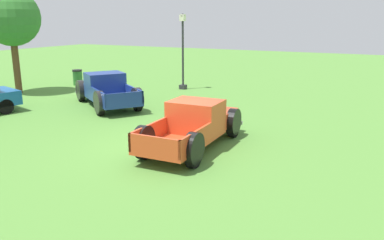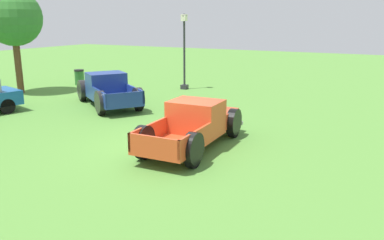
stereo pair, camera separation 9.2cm
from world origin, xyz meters
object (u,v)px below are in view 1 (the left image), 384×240
at_px(pickup_truck_foreground, 197,124).
at_px(lamp_post_near, 183,50).
at_px(trash_can, 78,77).
at_px(pickup_truck_behind_left, 105,90).
at_px(oak_tree_east, 11,18).

xyz_separation_m(pickup_truck_foreground, lamp_post_near, (9.01, 5.45, 1.56)).
xyz_separation_m(pickup_truck_foreground, trash_can, (7.28, 11.95, -0.22)).
distance_m(pickup_truck_foreground, pickup_truck_behind_left, 7.50).
xyz_separation_m(pickup_truck_behind_left, oak_tree_east, (0.22, 6.27, 3.29)).
bearing_deg(lamp_post_near, pickup_truck_foreground, -148.83).
xyz_separation_m(trash_can, oak_tree_east, (-3.58, 0.95, 3.55)).
bearing_deg(pickup_truck_behind_left, lamp_post_near, -12.15).
bearing_deg(oak_tree_east, pickup_truck_behind_left, -92.00).
relative_size(pickup_truck_behind_left, trash_can, 5.44).
bearing_deg(pickup_truck_behind_left, pickup_truck_foreground, -117.69).
xyz_separation_m(pickup_truck_foreground, pickup_truck_behind_left, (3.48, 6.64, 0.04)).
bearing_deg(lamp_post_near, oak_tree_east, 125.44).
relative_size(lamp_post_near, oak_tree_east, 0.77).
height_order(pickup_truck_behind_left, trash_can, pickup_truck_behind_left).
distance_m(pickup_truck_foreground, trash_can, 14.00).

